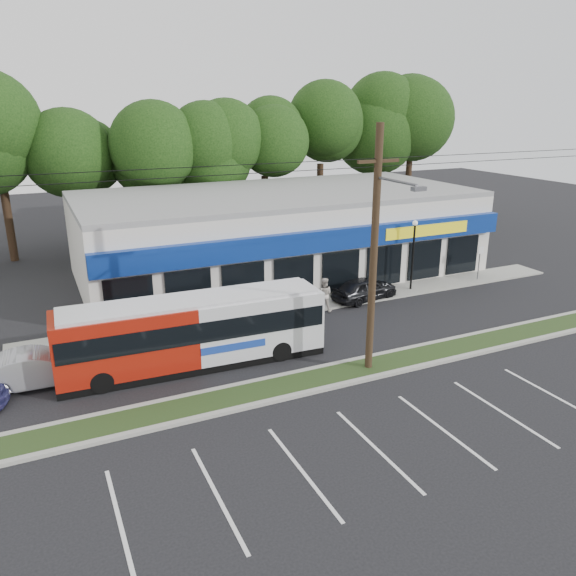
{
  "coord_description": "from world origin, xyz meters",
  "views": [
    {
      "loc": [
        -9.11,
        -16.95,
        10.66
      ],
      "look_at": [
        1.13,
        5.0,
        2.67
      ],
      "focal_mm": 35.0,
      "sensor_mm": 36.0,
      "label": 1
    }
  ],
  "objects_px": {
    "car_silver": "(38,368)",
    "pedestrian_b": "(324,295)",
    "sign_post": "(480,257)",
    "metrobus": "(194,330)",
    "lamp_post": "(413,247)",
    "car_dark": "(365,289)",
    "pedestrian_a": "(295,316)",
    "utility_pole": "(372,245)"
  },
  "relations": [
    {
      "from": "sign_post",
      "to": "car_silver",
      "type": "xyz_separation_m",
      "value": [
        -25.61,
        -3.26,
        -0.82
      ]
    },
    {
      "from": "car_silver",
      "to": "pedestrian_a",
      "type": "relative_size",
      "value": 2.77
    },
    {
      "from": "car_silver",
      "to": "pedestrian_b",
      "type": "height_order",
      "value": "pedestrian_b"
    },
    {
      "from": "lamp_post",
      "to": "sign_post",
      "type": "xyz_separation_m",
      "value": [
        5.0,
        -0.23,
        -1.12
      ]
    },
    {
      "from": "car_dark",
      "to": "pedestrian_a",
      "type": "relative_size",
      "value": 2.47
    },
    {
      "from": "sign_post",
      "to": "pedestrian_a",
      "type": "height_order",
      "value": "sign_post"
    },
    {
      "from": "utility_pole",
      "to": "sign_post",
      "type": "bearing_deg",
      "value": 30.15
    },
    {
      "from": "lamp_post",
      "to": "car_dark",
      "type": "distance_m",
      "value": 3.99
    },
    {
      "from": "lamp_post",
      "to": "pedestrian_b",
      "type": "bearing_deg",
      "value": -172.16
    },
    {
      "from": "sign_post",
      "to": "metrobus",
      "type": "relative_size",
      "value": 0.2
    },
    {
      "from": "car_dark",
      "to": "pedestrian_b",
      "type": "height_order",
      "value": "pedestrian_b"
    },
    {
      "from": "lamp_post",
      "to": "car_dark",
      "type": "bearing_deg",
      "value": -175.01
    },
    {
      "from": "utility_pole",
      "to": "car_dark",
      "type": "distance_m",
      "value": 10.11
    },
    {
      "from": "metrobus",
      "to": "utility_pole",
      "type": "bearing_deg",
      "value": -27.11
    },
    {
      "from": "pedestrian_a",
      "to": "lamp_post",
      "type": "bearing_deg",
      "value": -163.78
    },
    {
      "from": "sign_post",
      "to": "metrobus",
      "type": "bearing_deg",
      "value": -168.18
    },
    {
      "from": "utility_pole",
      "to": "sign_post",
      "type": "distance_m",
      "value": 15.71
    },
    {
      "from": "sign_post",
      "to": "car_dark",
      "type": "height_order",
      "value": "sign_post"
    },
    {
      "from": "car_dark",
      "to": "metrobus",
      "type": "bearing_deg",
      "value": 99.93
    },
    {
      "from": "metrobus",
      "to": "car_silver",
      "type": "height_order",
      "value": "metrobus"
    },
    {
      "from": "utility_pole",
      "to": "metrobus",
      "type": "distance_m",
      "value": 8.2
    },
    {
      "from": "car_silver",
      "to": "pedestrian_b",
      "type": "relative_size",
      "value": 2.38
    },
    {
      "from": "pedestrian_a",
      "to": "pedestrian_b",
      "type": "height_order",
      "value": "pedestrian_b"
    },
    {
      "from": "utility_pole",
      "to": "pedestrian_b",
      "type": "distance_m",
      "value": 8.49
    },
    {
      "from": "car_silver",
      "to": "metrobus",
      "type": "bearing_deg",
      "value": -96.11
    },
    {
      "from": "pedestrian_b",
      "to": "pedestrian_a",
      "type": "bearing_deg",
      "value": 67.54
    },
    {
      "from": "car_dark",
      "to": "car_silver",
      "type": "height_order",
      "value": "car_silver"
    },
    {
      "from": "pedestrian_a",
      "to": "pedestrian_b",
      "type": "distance_m",
      "value": 3.24
    },
    {
      "from": "car_dark",
      "to": "car_silver",
      "type": "xyz_separation_m",
      "value": [
        -17.17,
        -3.18,
        0.06
      ]
    },
    {
      "from": "metrobus",
      "to": "pedestrian_b",
      "type": "bearing_deg",
      "value": 25.33
    },
    {
      "from": "sign_post",
      "to": "car_dark",
      "type": "xyz_separation_m",
      "value": [
        -8.44,
        -0.07,
        -0.88
      ]
    },
    {
      "from": "metrobus",
      "to": "pedestrian_a",
      "type": "height_order",
      "value": "metrobus"
    },
    {
      "from": "car_silver",
      "to": "utility_pole",
      "type": "bearing_deg",
      "value": -107.94
    },
    {
      "from": "car_dark",
      "to": "pedestrian_b",
      "type": "distance_m",
      "value": 3.03
    },
    {
      "from": "utility_pole",
      "to": "pedestrian_b",
      "type": "height_order",
      "value": "utility_pole"
    },
    {
      "from": "lamp_post",
      "to": "car_silver",
      "type": "height_order",
      "value": "lamp_post"
    },
    {
      "from": "car_dark",
      "to": "car_silver",
      "type": "distance_m",
      "value": 17.46
    },
    {
      "from": "utility_pole",
      "to": "car_silver",
      "type": "xyz_separation_m",
      "value": [
        -12.44,
        4.39,
        -4.68
      ]
    },
    {
      "from": "lamp_post",
      "to": "sign_post",
      "type": "relative_size",
      "value": 1.91
    },
    {
      "from": "utility_pole",
      "to": "pedestrian_a",
      "type": "height_order",
      "value": "utility_pole"
    },
    {
      "from": "lamp_post",
      "to": "car_dark",
      "type": "relative_size",
      "value": 1.07
    },
    {
      "from": "car_silver",
      "to": "pedestrian_b",
      "type": "distance_m",
      "value": 14.45
    }
  ]
}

